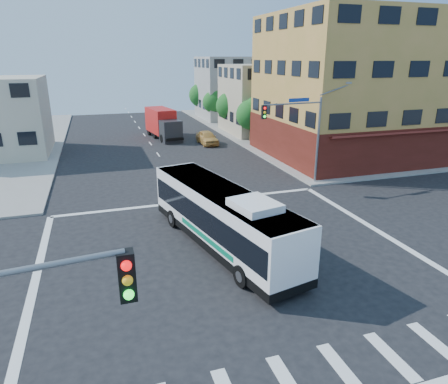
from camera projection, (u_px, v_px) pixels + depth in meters
name	position (u px, v px, depth m)	size (l,w,h in m)	color
ground	(235.00, 263.00, 20.32)	(120.00, 120.00, 0.00)	black
sidewalk_ne	(373.00, 124.00, 61.99)	(50.00, 50.00, 0.15)	gray
corner_building_ne	(360.00, 99.00, 40.88)	(18.10, 15.44, 14.00)	#C99048
building_east_near	(270.00, 99.00, 54.43)	(12.06, 10.06, 9.00)	tan
building_east_far	(236.00, 88.00, 66.89)	(12.06, 10.06, 10.00)	#999994
signal_mast_ne	(301.00, 124.00, 30.92)	(7.91, 1.13, 8.07)	slate
street_tree_a	(252.00, 113.00, 47.79)	(3.60, 3.60, 5.53)	#3C2515
street_tree_b	(231.00, 104.00, 54.95)	(3.80, 3.80, 5.79)	#3C2515
street_tree_c	(214.00, 101.00, 62.26)	(3.40, 3.40, 5.29)	#3C2515
street_tree_d	(201.00, 94.00, 69.34)	(4.00, 4.00, 6.03)	#3C2515
transit_bus	(222.00, 217.00, 21.45)	(5.19, 12.57, 3.64)	black
box_truck	(163.00, 124.00, 50.97)	(3.56, 8.41, 3.67)	#242529
parked_car	(207.00, 138.00, 47.74)	(1.87, 4.64, 1.58)	gold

